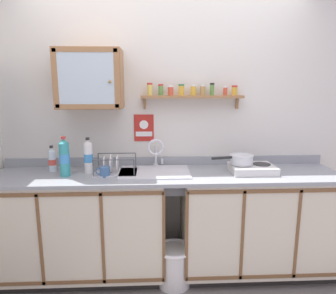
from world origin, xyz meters
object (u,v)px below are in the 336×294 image
object	(u,v)px
sink	(155,177)
dish_rack	(114,169)
hot_plate_stove	(252,169)
bottle_water_clear_2	(52,160)
bottle_detergent_teal_1	(64,158)
bottle_opaque_white_0	(88,157)
mug	(104,172)
wall_cabinet	(90,79)
warning_sign	(144,128)
trash_bin	(174,265)
saucepan	(241,159)

from	to	relation	value
sink	dish_rack	xyz separation A→B (m)	(-0.34, -0.01, 0.08)
hot_plate_stove	bottle_water_clear_2	bearing A→B (deg)	176.08
sink	hot_plate_stove	distance (m)	0.85
hot_plate_stove	bottle_detergent_teal_1	world-z (taller)	bottle_detergent_teal_1
bottle_opaque_white_0	dish_rack	xyz separation A→B (m)	(0.22, -0.02, -0.11)
bottle_detergent_teal_1	bottle_water_clear_2	distance (m)	0.22
sink	mug	distance (m)	0.44
wall_cabinet	warning_sign	distance (m)	0.64
warning_sign	trash_bin	world-z (taller)	warning_sign
bottle_water_clear_2	warning_sign	world-z (taller)	warning_sign
sink	bottle_water_clear_2	distance (m)	0.91
dish_rack	sink	bearing A→B (deg)	2.06
saucepan	sink	bearing A→B (deg)	178.65
wall_cabinet	trash_bin	size ratio (longest dim) A/B	1.55
bottle_opaque_white_0	bottle_detergent_teal_1	xyz separation A→B (m)	(-0.18, -0.08, 0.01)
sink	trash_bin	distance (m)	0.76
saucepan	trash_bin	bearing A→B (deg)	-162.82
saucepan	bottle_water_clear_2	bearing A→B (deg)	176.59
wall_cabinet	mug	bearing A→B (deg)	-59.42
sink	trash_bin	xyz separation A→B (m)	(0.16, -0.20, -0.72)
saucepan	trash_bin	size ratio (longest dim) A/B	1.08
saucepan	warning_sign	distance (m)	0.92
bottle_water_clear_2	mug	bearing A→B (deg)	-21.36
saucepan	warning_sign	xyz separation A→B (m)	(-0.84, 0.27, 0.24)
sink	hot_plate_stove	world-z (taller)	sink
warning_sign	trash_bin	xyz separation A→B (m)	(0.25, -0.45, -1.11)
bottle_water_clear_2	mug	size ratio (longest dim) A/B	1.90
hot_plate_stove	wall_cabinet	world-z (taller)	wall_cabinet
sink	bottle_opaque_white_0	distance (m)	0.59
bottle_detergent_teal_1	bottle_water_clear_2	bearing A→B (deg)	135.00
sink	bottle_detergent_teal_1	distance (m)	0.77
bottle_detergent_teal_1	warning_sign	distance (m)	0.75
mug	warning_sign	world-z (taller)	warning_sign
dish_rack	mug	world-z (taller)	dish_rack
bottle_detergent_teal_1	trash_bin	xyz separation A→B (m)	(0.90, -0.13, -0.92)
warning_sign	trash_bin	size ratio (longest dim) A/B	0.71
hot_plate_stove	bottle_opaque_white_0	bearing A→B (deg)	177.95
trash_bin	saucepan	bearing A→B (deg)	17.18
sink	trash_bin	size ratio (longest dim) A/B	1.73
bottle_opaque_white_0	bottle_water_clear_2	xyz separation A→B (m)	(-0.33, 0.07, -0.04)
bottle_opaque_white_0	warning_sign	xyz separation A→B (m)	(0.47, 0.24, 0.21)
mug	warning_sign	bearing A→B (deg)	48.34
sink	bottle_detergent_teal_1	world-z (taller)	bottle_detergent_teal_1
wall_cabinet	sink	bearing A→B (deg)	-10.46
bottle_detergent_teal_1	bottle_water_clear_2	xyz separation A→B (m)	(-0.15, 0.15, -0.05)
bottle_detergent_teal_1	wall_cabinet	xyz separation A→B (m)	(0.21, 0.17, 0.64)
bottle_water_clear_2	wall_cabinet	distance (m)	0.78
bottle_water_clear_2	warning_sign	xyz separation A→B (m)	(0.80, 0.17, 0.25)
dish_rack	warning_sign	distance (m)	0.48
saucepan	dish_rack	bearing A→B (deg)	179.72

